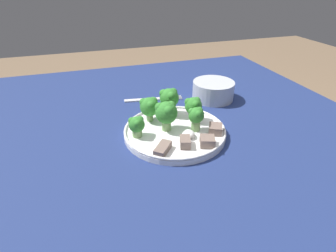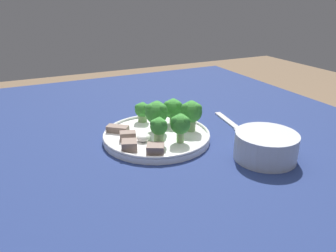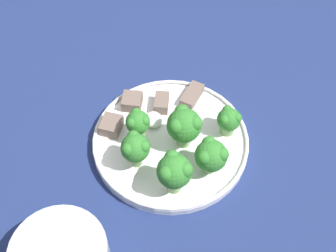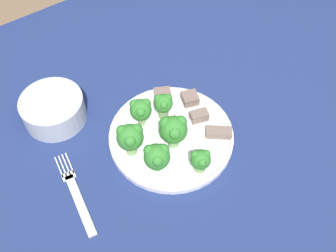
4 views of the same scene
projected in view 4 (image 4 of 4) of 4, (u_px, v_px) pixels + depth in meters
table at (205, 169)px, 0.83m from camera, size 1.21×1.13×0.77m
dinner_plate at (171, 136)px, 0.75m from camera, size 0.24×0.24×0.02m
fork at (76, 194)px, 0.69m from camera, size 0.04×0.17×0.00m
cream_bowl at (54, 110)px, 0.77m from camera, size 0.12×0.12×0.05m
broccoli_floret_near_rim_left at (174, 130)px, 0.70m from camera, size 0.05×0.05×0.07m
broccoli_floret_center_left at (201, 160)px, 0.68m from camera, size 0.04×0.04×0.05m
broccoli_floret_back_left at (130, 137)px, 0.69m from camera, size 0.05×0.05×0.07m
broccoli_floret_front_left at (157, 157)px, 0.67m from camera, size 0.05×0.05×0.06m
broccoli_floret_center_back at (163, 104)px, 0.75m from camera, size 0.04×0.04×0.06m
broccoli_floret_mid_cluster at (141, 110)px, 0.73m from camera, size 0.04×0.04×0.06m
meat_slice_front_slice at (190, 98)px, 0.79m from camera, size 0.04×0.04×0.02m
meat_slice_middle_slice at (163, 95)px, 0.80m from camera, size 0.04×0.04×0.02m
meat_slice_rear_slice at (220, 133)px, 0.74m from camera, size 0.05×0.05×0.01m
meat_slice_edge_slice at (199, 116)px, 0.76m from camera, size 0.04×0.03×0.02m
sauce_dollop at (181, 117)px, 0.76m from camera, size 0.03×0.03×0.02m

